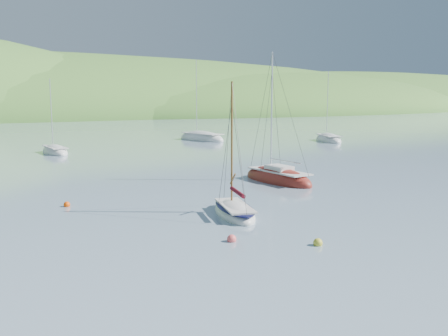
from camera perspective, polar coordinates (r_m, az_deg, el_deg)
name	(u,v)px	position (r m, az deg, el deg)	size (l,w,h in m)	color
ground	(291,239)	(24.96, 7.66, -8.00)	(700.00, 700.00, 0.00)	#778EA4
daysailer_white	(234,212)	(29.42, 1.21, -5.01)	(3.21, 5.74, 8.34)	silver
sloop_red	(278,179)	(40.84, 6.17, -1.26)	(3.42, 7.87, 11.30)	maroon
distant_sloop_a	(55,152)	(63.65, -18.75, 1.75)	(3.07, 7.02, 9.72)	silver
distant_sloop_b	(202,139)	(77.88, -2.59, 3.35)	(5.80, 9.99, 13.46)	silver
distant_sloop_d	(328,140)	(77.66, 11.85, 3.15)	(5.41, 8.53, 11.49)	silver
mooring_buoys	(206,229)	(26.00, -2.09, -6.99)	(9.40, 14.34, 0.45)	gold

